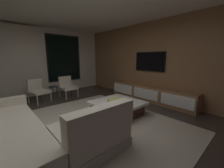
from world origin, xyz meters
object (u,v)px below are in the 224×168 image
object	(u,v)px
book_stack_on_coffee_table	(114,100)
accent_chair_by_curtain	(38,89)
accent_chair_near_window	(67,86)
mounted_tv	(150,62)
media_console	(150,94)
side_stool	(54,89)
coffee_table	(117,108)
sectional_couch	(30,134)

from	to	relation	value
book_stack_on_coffee_table	accent_chair_by_curtain	size ratio (longest dim) A/B	0.39
accent_chair_near_window	accent_chair_by_curtain	size ratio (longest dim) A/B	1.00
mounted_tv	accent_chair_by_curtain	bearing A→B (deg)	143.34
mounted_tv	media_console	bearing A→B (deg)	-132.38
accent_chair_near_window	accent_chair_by_curtain	bearing A→B (deg)	176.12
accent_chair_near_window	side_stool	distance (m)	0.49
coffee_table	media_console	bearing A→B (deg)	3.05
accent_chair_near_window	mounted_tv	size ratio (longest dim) A/B	0.68
media_console	accent_chair_by_curtain	bearing A→B (deg)	139.32
accent_chair_near_window	media_console	xyz separation A→B (m)	(1.89, -2.42, -0.18)
book_stack_on_coffee_table	accent_chair_by_curtain	xyz separation A→B (m)	(-1.13, 2.56, 0.02)
accent_chair_by_curtain	mounted_tv	size ratio (longest dim) A/B	0.68
sectional_couch	accent_chair_near_window	xyz separation A→B (m)	(1.78, 2.59, 0.14)
sectional_couch	book_stack_on_coffee_table	xyz separation A→B (m)	(1.90, 0.10, 0.12)
sectional_couch	accent_chair_by_curtain	world-z (taller)	sectional_couch
book_stack_on_coffee_table	accent_chair_by_curtain	world-z (taller)	accent_chair_by_curtain
book_stack_on_coffee_table	side_stool	world-z (taller)	book_stack_on_coffee_table
media_console	accent_chair_near_window	bearing A→B (deg)	128.02
media_console	sectional_couch	bearing A→B (deg)	-177.35
mounted_tv	coffee_table	bearing A→B (deg)	-171.14
book_stack_on_coffee_table	side_stool	bearing A→B (deg)	103.19
mounted_tv	accent_chair_near_window	bearing A→B (deg)	133.02
accent_chair_near_window	mounted_tv	distance (m)	3.17
book_stack_on_coffee_table	media_console	size ratio (longest dim) A/B	0.10
media_console	mounted_tv	world-z (taller)	mounted_tv
sectional_couch	mounted_tv	bearing A→B (deg)	5.46
sectional_couch	side_stool	size ratio (longest dim) A/B	5.43
sectional_couch	coffee_table	xyz separation A→B (m)	(2.01, 0.08, -0.10)
book_stack_on_coffee_table	accent_chair_by_curtain	bearing A→B (deg)	113.78
book_stack_on_coffee_table	media_console	world-z (taller)	media_console
coffee_table	sectional_couch	bearing A→B (deg)	-177.68
accent_chair_by_curtain	media_console	xyz separation A→B (m)	(2.89, -2.49, -0.18)
coffee_table	book_stack_on_coffee_table	size ratio (longest dim) A/B	3.83
accent_chair_near_window	media_console	distance (m)	3.08
sectional_couch	side_stool	world-z (taller)	sectional_couch
coffee_table	side_stool	world-z (taller)	side_stool
coffee_table	accent_chair_near_window	distance (m)	2.53
coffee_table	accent_chair_near_window	bearing A→B (deg)	95.30
accent_chair_near_window	accent_chair_by_curtain	world-z (taller)	same
coffee_table	side_stool	bearing A→B (deg)	105.34
media_console	book_stack_on_coffee_table	bearing A→B (deg)	-177.61
media_console	coffee_table	bearing A→B (deg)	-176.95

